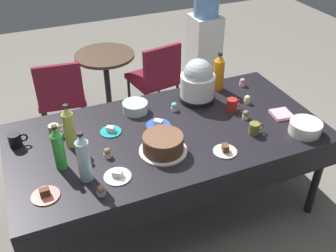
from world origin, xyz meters
name	(u,v)px	position (x,y,z in m)	size (l,w,h in m)	color
ground	(168,207)	(0.00, 0.00, 0.00)	(9.00, 9.00, 0.00)	slate
potluck_table	(168,139)	(0.00, 0.00, 0.69)	(2.20, 1.10, 0.75)	black
frosted_layer_cake	(163,144)	(-0.11, -0.19, 0.81)	(0.32, 0.32, 0.12)	silver
slow_cooker	(198,82)	(0.38, 0.32, 0.91)	(0.28, 0.28, 0.35)	black
glass_salad_bowl	(135,107)	(-0.12, 0.34, 0.79)	(0.19, 0.19, 0.08)	#B2C6BC
ceramic_snack_bowl	(305,127)	(0.88, -0.38, 0.79)	(0.22, 0.22, 0.09)	silver
dessert_plate_teal	(111,131)	(-0.37, 0.15, 0.76)	(0.15, 0.15, 0.05)	teal
dessert_plate_white	(118,176)	(-0.46, -0.32, 0.76)	(0.17, 0.17, 0.05)	white
dessert_plate_coral	(45,195)	(-0.89, -0.31, 0.76)	(0.16, 0.16, 0.06)	#E07266
dessert_plate_cream	(225,150)	(0.26, -0.35, 0.76)	(0.16, 0.16, 0.06)	beige
dessert_plate_cobalt	(158,124)	(-0.04, 0.10, 0.76)	(0.18, 0.18, 0.05)	#2D4CB2
cupcake_mint	(174,107)	(0.15, 0.24, 0.78)	(0.05, 0.05, 0.07)	beige
cupcake_berry	(243,82)	(0.84, 0.38, 0.78)	(0.05, 0.05, 0.07)	beige
cupcake_vanilla	(107,153)	(-0.46, -0.10, 0.78)	(0.05, 0.05, 0.07)	beige
cupcake_rose	(101,191)	(-0.59, -0.42, 0.78)	(0.05, 0.05, 0.07)	beige
cupcake_cocoa	(247,100)	(0.72, 0.12, 0.78)	(0.05, 0.05, 0.07)	beige
cupcake_lemon	(246,115)	(0.60, -0.06, 0.78)	(0.05, 0.05, 0.07)	beige
soda_bottle_ginger_ale	(69,127)	(-0.65, 0.11, 0.90)	(0.07, 0.07, 0.31)	gold
soda_bottle_lime_soda	(58,149)	(-0.76, -0.09, 0.90)	(0.07, 0.07, 0.31)	green
soda_bottle_orange_juice	(219,72)	(0.62, 0.41, 0.90)	(0.09, 0.09, 0.32)	orange
soda_bottle_water	(84,158)	(-0.64, -0.26, 0.91)	(0.08, 0.08, 0.34)	silver
coffee_mug_tan	(55,130)	(-0.74, 0.27, 0.79)	(0.11, 0.07, 0.08)	tan
coffee_mug_black	(15,140)	(-0.99, 0.24, 0.80)	(0.13, 0.08, 0.10)	black
coffee_mug_red	(232,105)	(0.56, 0.07, 0.80)	(0.12, 0.08, 0.10)	#B2231E
coffee_mug_olive	(255,128)	(0.55, -0.25, 0.79)	(0.11, 0.07, 0.08)	olive
paper_napkin_stack	(281,114)	(0.86, -0.13, 0.76)	(0.14, 0.14, 0.02)	pink
maroon_chair_left	(61,94)	(-0.56, 1.30, 0.49)	(0.49, 0.49, 0.85)	maroon
maroon_chair_right	(156,76)	(0.41, 1.30, 0.49)	(0.51, 0.51, 0.85)	maroon
round_cafe_table	(106,74)	(-0.05, 1.52, 0.50)	(0.60, 0.60, 0.72)	#473323
water_cooler	(204,42)	(1.16, 1.68, 0.59)	(0.32, 0.32, 1.24)	silver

